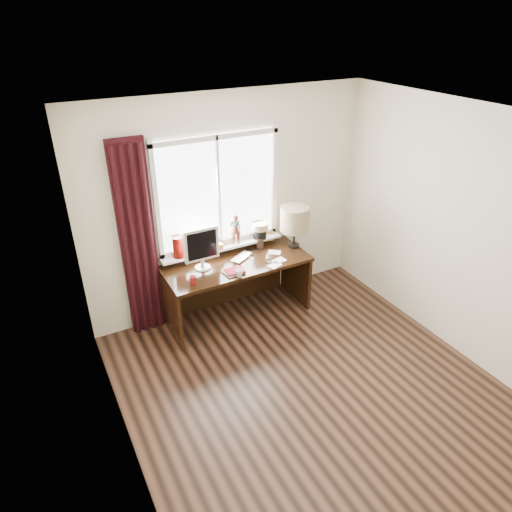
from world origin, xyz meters
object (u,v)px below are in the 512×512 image
mug (239,273)px  laptop (242,257)px  desk (234,276)px  monitor (201,246)px  red_cup (193,280)px  table_lamp (295,219)px

mug → laptop: bearing=59.6°
desk → monitor: (-0.40, -0.04, 0.52)m
red_cup → desk: 0.74m
table_lamp → monitor: bearing=178.4°
desk → table_lamp: table_lamp is taller
red_cup → table_lamp: bearing=9.2°
laptop → monitor: (-0.49, -0.00, 0.27)m
laptop → mug: 0.42m
monitor → table_lamp: table_lamp is taller
mug → monitor: bearing=128.2°
mug → red_cup: same height
monitor → table_lamp: bearing=-1.6°
red_cup → mug: bearing=-10.9°
monitor → table_lamp: (1.19, -0.03, 0.09)m
red_cup → monitor: size_ratio=0.18×
desk → table_lamp: (0.79, -0.07, 0.61)m
laptop → mug: size_ratio=3.25×
laptop → desk: size_ratio=0.17×
red_cup → monitor: (0.22, 0.26, 0.23)m
desk → monitor: 0.66m
mug → table_lamp: 1.02m
red_cup → monitor: bearing=49.9°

